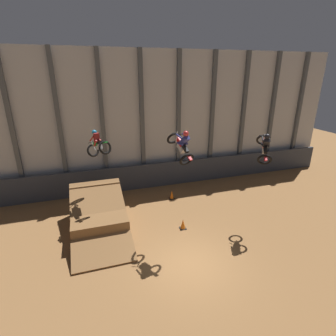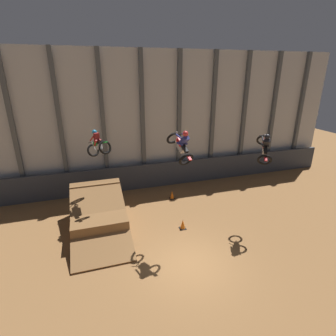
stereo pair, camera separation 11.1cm
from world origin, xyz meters
TOP-DOWN VIEW (x-y plane):
  - ground_plane at (0.00, 0.00)m, footprint 60.00×60.00m
  - arena_back_wall at (0.00, 9.53)m, footprint 32.00×0.40m
  - lower_barrier at (0.00, 8.91)m, footprint 31.36×0.20m
  - dirt_ramp at (-3.74, 4.62)m, footprint 2.94×5.60m
  - rider_bike_left_air at (-3.38, 5.25)m, footprint 1.40×1.81m
  - rider_bike_center_air at (0.24, 2.03)m, footprint 1.04×1.87m
  - rider_bike_right_air at (4.83, 1.96)m, footprint 1.45×1.81m
  - traffic_cone_near_ramp at (0.72, 2.83)m, footprint 0.36×0.36m
  - traffic_cone_arena_edge at (1.31, 6.54)m, footprint 0.36×0.36m

SIDE VIEW (x-z plane):
  - ground_plane at x=0.00m, z-range 0.00..0.00m
  - traffic_cone_near_ramp at x=0.72m, z-range -0.01..0.57m
  - traffic_cone_arena_edge at x=1.31m, z-range -0.01..0.57m
  - dirt_ramp at x=-3.74m, z-range -0.36..1.79m
  - lower_barrier at x=0.00m, z-range 0.00..1.86m
  - rider_bike_left_air at x=-3.38m, z-range 3.78..5.41m
  - rider_bike_right_air at x=4.83m, z-range 3.82..5.52m
  - arena_back_wall at x=0.00m, z-range 0.00..9.82m
  - rider_bike_center_air at x=0.24m, z-range 4.27..5.96m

